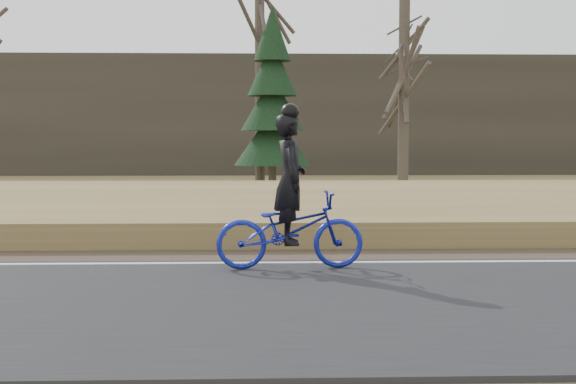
{
  "coord_description": "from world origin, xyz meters",
  "views": [
    {
      "loc": [
        -5.74,
        -11.64,
        1.95
      ],
      "look_at": [
        -5.3,
        0.5,
        1.1
      ],
      "focal_mm": 50.0,
      "sensor_mm": 36.0,
      "label": 1
    }
  ],
  "objects": [
    {
      "name": "bare_tree_left",
      "position": [
        -5.71,
        17.02,
        4.55
      ],
      "size": [
        0.36,
        0.36,
        9.1
      ],
      "primitive_type": "cylinder",
      "color": "#4F473A",
      "rests_on": "ground"
    },
    {
      "name": "ballast",
      "position": [
        0.0,
        8.0,
        0.23
      ],
      "size": [
        120.0,
        3.0,
        0.45
      ],
      "primitive_type": "cube",
      "color": "slate",
      "rests_on": "ground"
    },
    {
      "name": "cyclist",
      "position": [
        -5.3,
        -0.3,
        0.8
      ],
      "size": [
        2.15,
        0.88,
        2.35
      ],
      "rotation": [
        0.0,
        0.0,
        1.64
      ],
      "color": "#151F93",
      "rests_on": "road"
    },
    {
      "name": "conifer",
      "position": [
        -5.29,
        15.69,
        3.01
      ],
      "size": [
        2.6,
        2.6,
        6.35
      ],
      "color": "#4F473A",
      "rests_on": "ground"
    },
    {
      "name": "embankment",
      "position": [
        0.0,
        4.2,
        0.22
      ],
      "size": [
        120.0,
        5.0,
        0.44
      ],
      "primitive_type": "cube",
      "color": "olive",
      "rests_on": "ground"
    },
    {
      "name": "railroad",
      "position": [
        0.0,
        8.0,
        0.53
      ],
      "size": [
        120.0,
        2.4,
        0.29
      ],
      "color": "black",
      "rests_on": "ballast"
    },
    {
      "name": "bare_tree_near_left",
      "position": [
        -1.01,
        14.57,
        3.31
      ],
      "size": [
        0.36,
        0.36,
        6.61
      ],
      "primitive_type": "cylinder",
      "color": "#4F473A",
      "rests_on": "ground"
    },
    {
      "name": "treeline_backdrop",
      "position": [
        0.0,
        30.0,
        3.0
      ],
      "size": [
        120.0,
        4.0,
        6.0
      ],
      "primitive_type": "cube",
      "color": "#383328",
      "rests_on": "ground"
    }
  ]
}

